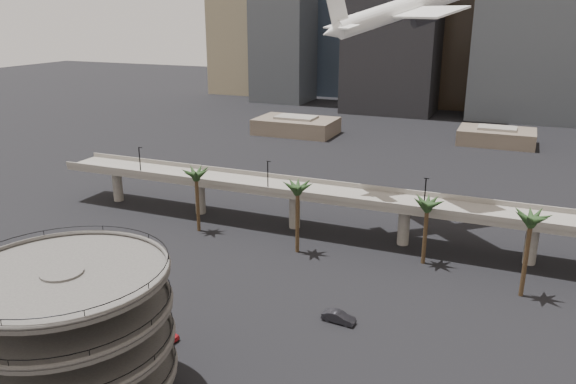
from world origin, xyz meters
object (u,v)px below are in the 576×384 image
at_px(car_a, 163,334).
at_px(overpass, 348,200).
at_px(parking_ramp, 69,326).
at_px(car_b, 339,317).
at_px(airborne_jet, 406,8).

bearing_deg(car_a, overpass, -8.25).
bearing_deg(overpass, parking_ramp, -102.43).
bearing_deg(parking_ramp, overpass, 77.57).
height_order(parking_ramp, overpass, parking_ramp).
relative_size(car_a, car_b, 0.95).
xyz_separation_m(overpass, car_a, (-11.87, -44.44, -6.56)).
height_order(overpass, car_a, overpass).
distance_m(parking_ramp, airborne_jet, 80.19).
bearing_deg(overpass, car_a, -104.95).
bearing_deg(overpass, airborne_jet, 60.64).
bearing_deg(airborne_jet, parking_ramp, -149.39).
distance_m(overpass, car_b, 33.12).
xyz_separation_m(parking_ramp, car_b, (21.47, 27.65, -9.04)).
xyz_separation_m(parking_ramp, airborne_jet, (19.56, 70.66, 32.47)).
distance_m(overpass, airborne_jet, 37.44).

